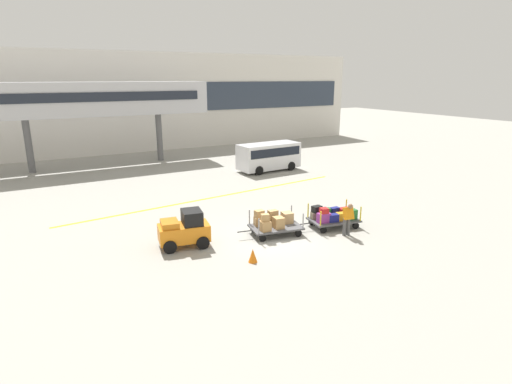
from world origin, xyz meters
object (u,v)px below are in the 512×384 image
object	(u,v)px
safety_cone_near	(253,256)
baggage_tug	(185,230)
baggage_cart_middle	(333,216)
baggage_handler	(348,218)
baggage_cart_lead	(274,223)
shuttle_van	(269,155)

from	to	relation	value
safety_cone_near	baggage_tug	bearing A→B (deg)	122.40
baggage_cart_middle	baggage_handler	size ratio (longest dim) A/B	1.97
baggage_tug	safety_cone_near	xyz separation A→B (m)	(1.76, -2.78, -0.48)
baggage_tug	baggage_cart_lead	distance (m)	4.08
baggage_tug	safety_cone_near	bearing A→B (deg)	-57.60
baggage_tug	baggage_cart_lead	xyz separation A→B (m)	(4.02, -0.66, -0.18)
baggage_handler	shuttle_van	xyz separation A→B (m)	(3.91, 13.42, 0.37)
baggage_cart_middle	safety_cone_near	size ratio (longest dim) A/B	5.60
baggage_tug	shuttle_van	xyz separation A→B (m)	(10.75, 10.97, 0.48)
baggage_cart_lead	shuttle_van	bearing A→B (deg)	59.95
baggage_cart_middle	baggage_cart_lead	bearing A→B (deg)	169.08
baggage_tug	baggage_handler	world-z (taller)	baggage_tug
baggage_tug	baggage_cart_middle	bearing A→B (deg)	-10.00
baggage_cart_middle	safety_cone_near	bearing A→B (deg)	-163.53
baggage_tug	baggage_cart_lead	bearing A→B (deg)	-9.32
baggage_cart_lead	safety_cone_near	world-z (taller)	baggage_cart_lead
baggage_cart_middle	safety_cone_near	xyz separation A→B (m)	(-5.23, -1.55, -0.27)
baggage_cart_lead	baggage_cart_middle	world-z (taller)	baggage_cart_lead
baggage_cart_middle	shuttle_van	size ratio (longest dim) A/B	0.63
baggage_cart_middle	shuttle_van	xyz separation A→B (m)	(3.76, 12.20, 0.69)
baggage_handler	safety_cone_near	size ratio (longest dim) A/B	2.84
baggage_cart_lead	baggage_handler	bearing A→B (deg)	-32.31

